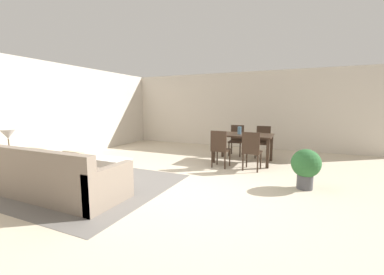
{
  "coord_description": "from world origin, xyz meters",
  "views": [
    {
      "loc": [
        1.81,
        -3.77,
        1.54
      ],
      "look_at": [
        -0.35,
        1.06,
        0.82
      ],
      "focal_mm": 22.52,
      "sensor_mm": 36.0,
      "label": 1
    }
  ],
  "objects_px": {
    "side_table": "(11,162)",
    "potted_plant": "(306,166)",
    "ottoman_table": "(108,167)",
    "table_lamp": "(8,136)",
    "dining_chair_near_left": "(220,147)",
    "dining_chair_near_right": "(251,149)",
    "dining_table": "(243,138)",
    "couch": "(59,180)",
    "vase_centerpiece": "(239,130)",
    "dining_chair_far_left": "(237,138)",
    "dining_chair_far_right": "(263,140)"
  },
  "relations": [
    {
      "from": "dining_chair_near_right",
      "to": "dining_chair_far_left",
      "type": "xyz_separation_m",
      "value": [
        -0.75,
        1.64,
        0.0
      ]
    },
    {
      "from": "side_table",
      "to": "potted_plant",
      "type": "xyz_separation_m",
      "value": [
        5.21,
        2.05,
        0.0
      ]
    },
    {
      "from": "side_table",
      "to": "dining_chair_near_right",
      "type": "height_order",
      "value": "dining_chair_near_right"
    },
    {
      "from": "dining_chair_near_left",
      "to": "potted_plant",
      "type": "height_order",
      "value": "dining_chair_near_left"
    },
    {
      "from": "side_table",
      "to": "vase_centerpiece",
      "type": "relative_size",
      "value": 2.72
    },
    {
      "from": "dining_chair_near_left",
      "to": "vase_centerpiece",
      "type": "xyz_separation_m",
      "value": [
        0.29,
        0.79,
        0.34
      ]
    },
    {
      "from": "ottoman_table",
      "to": "vase_centerpiece",
      "type": "xyz_separation_m",
      "value": [
        2.19,
        2.55,
        0.62
      ]
    },
    {
      "from": "table_lamp",
      "to": "potted_plant",
      "type": "bearing_deg",
      "value": 21.48
    },
    {
      "from": "dining_chair_near_left",
      "to": "couch",
      "type": "bearing_deg",
      "value": -122.67
    },
    {
      "from": "dining_table",
      "to": "dining_chair_near_left",
      "type": "relative_size",
      "value": 1.63
    },
    {
      "from": "couch",
      "to": "table_lamp",
      "type": "bearing_deg",
      "value": 177.4
    },
    {
      "from": "table_lamp",
      "to": "dining_chair_far_left",
      "type": "bearing_deg",
      "value": 53.77
    },
    {
      "from": "side_table",
      "to": "ottoman_table",
      "type": "bearing_deg",
      "value": 37.99
    },
    {
      "from": "dining_chair_far_left",
      "to": "vase_centerpiece",
      "type": "bearing_deg",
      "value": -72.06
    },
    {
      "from": "dining_table",
      "to": "dining_chair_near_left",
      "type": "xyz_separation_m",
      "value": [
        -0.39,
        -0.83,
        -0.14
      ]
    },
    {
      "from": "dining_chair_near_right",
      "to": "potted_plant",
      "type": "xyz_separation_m",
      "value": [
        1.14,
        -0.84,
        -0.08
      ]
    },
    {
      "from": "table_lamp",
      "to": "dining_chair_near_left",
      "type": "height_order",
      "value": "table_lamp"
    },
    {
      "from": "dining_chair_far_right",
      "to": "vase_centerpiece",
      "type": "relative_size",
      "value": 4.56
    },
    {
      "from": "ottoman_table",
      "to": "table_lamp",
      "type": "distance_m",
      "value": 1.93
    },
    {
      "from": "table_lamp",
      "to": "ottoman_table",
      "type": "bearing_deg",
      "value": 37.99
    },
    {
      "from": "side_table",
      "to": "dining_chair_near_left",
      "type": "height_order",
      "value": "dining_chair_near_left"
    },
    {
      "from": "side_table",
      "to": "potted_plant",
      "type": "bearing_deg",
      "value": 21.48
    },
    {
      "from": "potted_plant",
      "to": "couch",
      "type": "bearing_deg",
      "value": -150.76
    },
    {
      "from": "dining_table",
      "to": "dining_chair_far_right",
      "type": "bearing_deg",
      "value": 63.47
    },
    {
      "from": "dining_chair_far_right",
      "to": "vase_centerpiece",
      "type": "bearing_deg",
      "value": -120.43
    },
    {
      "from": "table_lamp",
      "to": "dining_chair_far_right",
      "type": "distance_m",
      "value": 6.11
    },
    {
      "from": "potted_plant",
      "to": "side_table",
      "type": "bearing_deg",
      "value": -158.52
    },
    {
      "from": "dining_table",
      "to": "potted_plant",
      "type": "bearing_deg",
      "value": -47.58
    },
    {
      "from": "dining_table",
      "to": "vase_centerpiece",
      "type": "distance_m",
      "value": 0.23
    },
    {
      "from": "dining_chair_far_left",
      "to": "dining_chair_far_right",
      "type": "distance_m",
      "value": 0.79
    },
    {
      "from": "ottoman_table",
      "to": "table_lamp",
      "type": "bearing_deg",
      "value": -142.01
    },
    {
      "from": "dining_chair_near_right",
      "to": "vase_centerpiece",
      "type": "height_order",
      "value": "vase_centerpiece"
    },
    {
      "from": "side_table",
      "to": "dining_chair_far_right",
      "type": "xyz_separation_m",
      "value": [
        4.1,
        4.51,
        0.08
      ]
    },
    {
      "from": "dining_chair_near_left",
      "to": "dining_chair_near_right",
      "type": "bearing_deg",
      "value": 1.83
    },
    {
      "from": "dining_chair_near_right",
      "to": "ottoman_table",
      "type": "bearing_deg",
      "value": -146.11
    },
    {
      "from": "dining_chair_near_left",
      "to": "table_lamp",
      "type": "bearing_deg",
      "value": -139.13
    },
    {
      "from": "couch",
      "to": "dining_chair_far_left",
      "type": "bearing_deg",
      "value": 67.67
    },
    {
      "from": "dining_chair_far_right",
      "to": "couch",
      "type": "bearing_deg",
      "value": -120.31
    },
    {
      "from": "dining_chair_far_left",
      "to": "side_table",
      "type": "bearing_deg",
      "value": -126.23
    },
    {
      "from": "ottoman_table",
      "to": "dining_table",
      "type": "height_order",
      "value": "dining_table"
    },
    {
      "from": "dining_table",
      "to": "couch",
      "type": "bearing_deg",
      "value": -121.09
    },
    {
      "from": "couch",
      "to": "dining_chair_near_right",
      "type": "bearing_deg",
      "value": 48.21
    },
    {
      "from": "dining_chair_far_right",
      "to": "potted_plant",
      "type": "bearing_deg",
      "value": -65.85
    },
    {
      "from": "vase_centerpiece",
      "to": "ottoman_table",
      "type": "bearing_deg",
      "value": -130.68
    },
    {
      "from": "dining_table",
      "to": "potted_plant",
      "type": "xyz_separation_m",
      "value": [
        1.51,
        -1.65,
        -0.23
      ]
    },
    {
      "from": "table_lamp",
      "to": "dining_chair_far_right",
      "type": "height_order",
      "value": "table_lamp"
    },
    {
      "from": "table_lamp",
      "to": "dining_chair_near_left",
      "type": "xyz_separation_m",
      "value": [
        3.31,
        2.86,
        -0.44
      ]
    },
    {
      "from": "ottoman_table",
      "to": "side_table",
      "type": "distance_m",
      "value": 1.8
    },
    {
      "from": "dining_chair_far_left",
      "to": "couch",
      "type": "bearing_deg",
      "value": -112.33
    },
    {
      "from": "dining_chair_far_right",
      "to": "potted_plant",
      "type": "relative_size",
      "value": 1.24
    }
  ]
}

